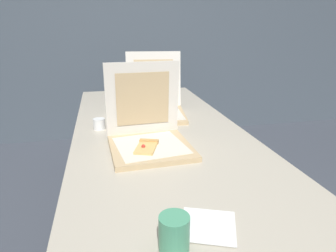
% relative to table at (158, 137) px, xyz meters
% --- Properties ---
extents(wall_back, '(10.00, 0.10, 2.60)m').
position_rel_table_xyz_m(wall_back, '(0.00, 1.94, 0.63)').
color(wall_back, '#4C5660').
rests_on(wall_back, ground).
extents(table, '(0.85, 2.01, 0.72)m').
position_rel_table_xyz_m(table, '(0.00, 0.00, 0.00)').
color(table, '#BCB29E').
rests_on(table, ground).
extents(pizza_box_front, '(0.36, 0.36, 0.36)m').
position_rel_table_xyz_m(pizza_box_front, '(-0.09, -0.25, 0.10)').
color(pizza_box_front, tan).
rests_on(pizza_box_front, table).
extents(pizza_box_middle, '(0.38, 0.43, 0.36)m').
position_rel_table_xyz_m(pizza_box_middle, '(0.03, 0.24, 0.10)').
color(pizza_box_middle, tan).
rests_on(pizza_box_middle, table).
extents(cup_white_far, '(0.06, 0.06, 0.06)m').
position_rel_table_xyz_m(cup_white_far, '(-0.23, 0.35, 0.08)').
color(cup_white_far, white).
rests_on(cup_white_far, table).
extents(cup_white_mid, '(0.06, 0.06, 0.06)m').
position_rel_table_xyz_m(cup_white_mid, '(-0.30, 0.05, 0.08)').
color(cup_white_mid, white).
rests_on(cup_white_mid, table).
extents(cup_printed_front, '(0.07, 0.07, 0.09)m').
position_rel_table_xyz_m(cup_printed_front, '(-0.13, -0.89, 0.10)').
color(cup_printed_front, '#4C9E75').
rests_on(cup_printed_front, table).
extents(napkin_pile, '(0.19, 0.19, 0.01)m').
position_rel_table_xyz_m(napkin_pile, '(-0.02, -0.82, 0.05)').
color(napkin_pile, white).
rests_on(napkin_pile, table).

